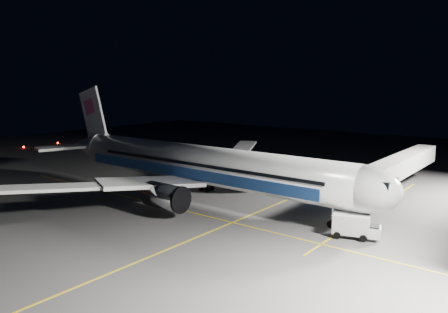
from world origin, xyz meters
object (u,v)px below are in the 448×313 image
Objects in this scene: service_truck at (356,226)px; safety_cone_b at (199,188)px; jet_bridge at (394,169)px; safety_cone_c at (229,177)px; safety_cone_a at (231,184)px; airliner at (197,165)px; baggage_tug at (252,171)px.

service_truck is 29.10m from safety_cone_b.
jet_bridge is 28.25m from safety_cone_c.
safety_cone_c is (-3.56, 4.30, -0.05)m from safety_cone_a.
airliner is at bearing -141.96° from jet_bridge.
safety_cone_a is at bearing 138.87° from service_truck.
baggage_tug is at bearing 101.30° from safety_cone_a.
jet_bridge is 50.19× the size of safety_cone_a.
safety_cone_a is at bearing -160.33° from jet_bridge.
airliner is 19.32m from baggage_tug.
safety_cone_a is at bearing 95.80° from airliner.
airliner is 10.66m from safety_cone_a.
jet_bridge is at bearing 28.07° from safety_cone_b.
safety_cone_c is at bearing -88.87° from baggage_tug.
safety_cone_a is at bearing -50.39° from safety_cone_c.
airliner reaches higher than safety_cone_a.
airliner is at bearing -71.82° from safety_cone_c.
service_truck reaches higher than safety_cone_c.
service_truck is at bearing -15.60° from baggage_tug.
safety_cone_a is 5.58m from safety_cone_c.
jet_bridge is (23.08, 18.06, -0.58)m from airliner.
jet_bridge reaches higher than service_truck.
service_truck is at bearing -27.71° from safety_cone_c.
airliner is 15.28m from safety_cone_c.
baggage_tug is at bearing 70.53° from safety_cone_c.
safety_cone_a is (-26.16, 11.31, -1.07)m from service_truck.
service_truck is at bearing -83.90° from jet_bridge.
safety_cone_b is 9.84m from safety_cone_c.
baggage_tug reaches higher than safety_cone_c.
safety_cone_b is (-0.48, -14.64, -0.65)m from baggage_tug.
service_truck is at bearing -11.61° from safety_cone_b.
jet_bridge is at bearing 38.04° from airliner.
safety_cone_b is (-28.48, 5.85, -1.15)m from service_truck.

